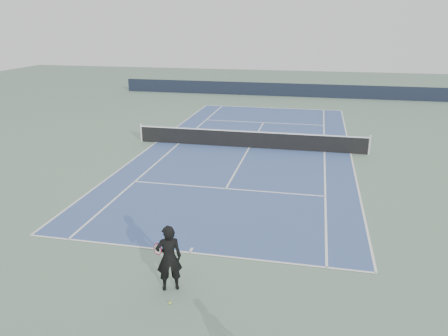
# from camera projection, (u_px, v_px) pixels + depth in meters

# --- Properties ---
(ground) EXTENTS (80.00, 80.00, 0.00)m
(ground) POSITION_uv_depth(u_px,v_px,m) (249.00, 148.00, 24.40)
(ground) COLOR slate
(court_surface) EXTENTS (10.97, 23.77, 0.01)m
(court_surface) POSITION_uv_depth(u_px,v_px,m) (249.00, 148.00, 24.40)
(court_surface) COLOR #3A5389
(court_surface) RESTS_ON ground
(tennis_net) EXTENTS (12.90, 0.10, 1.07)m
(tennis_net) POSITION_uv_depth(u_px,v_px,m) (249.00, 139.00, 24.24)
(tennis_net) COLOR silver
(tennis_net) RESTS_ON ground
(windscreen_far) EXTENTS (30.00, 0.25, 1.20)m
(windscreen_far) POSITION_uv_depth(u_px,v_px,m) (279.00, 90.00, 40.77)
(windscreen_far) COLOR black
(windscreen_far) RESTS_ON ground
(tennis_player) EXTENTS (0.87, 0.74, 1.85)m
(tennis_player) POSITION_uv_depth(u_px,v_px,m) (169.00, 258.00, 11.33)
(tennis_player) COLOR black
(tennis_player) RESTS_ON ground
(tennis_ball) EXTENTS (0.07, 0.07, 0.07)m
(tennis_ball) POSITION_uv_depth(u_px,v_px,m) (170.00, 303.00, 10.98)
(tennis_ball) COLOR #BFE32E
(tennis_ball) RESTS_ON ground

